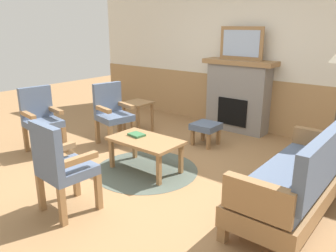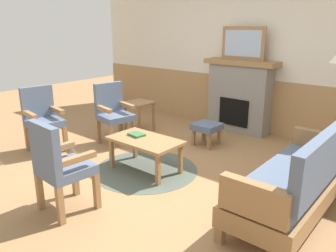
{
  "view_description": "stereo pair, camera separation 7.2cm",
  "coord_description": "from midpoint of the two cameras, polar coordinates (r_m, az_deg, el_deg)",
  "views": [
    {
      "loc": [
        2.73,
        -3.02,
        1.88
      ],
      "look_at": [
        0.0,
        0.35,
        0.55
      ],
      "focal_mm": 35.67,
      "sensor_mm": 36.0,
      "label": 1
    },
    {
      "loc": [
        2.78,
        -2.97,
        1.88
      ],
      "look_at": [
        0.0,
        0.35,
        0.55
      ],
      "focal_mm": 35.67,
      "sensor_mm": 36.0,
      "label": 2
    }
  ],
  "objects": [
    {
      "name": "armchair_by_window_left",
      "position": [
        5.43,
        -9.91,
        2.52
      ],
      "size": [
        0.57,
        0.57,
        0.98
      ],
      "color": "olive",
      "rests_on": "ground_plane"
    },
    {
      "name": "footstool",
      "position": [
        5.37,
        6.11,
        -0.31
      ],
      "size": [
        0.4,
        0.4,
        0.36
      ],
      "color": "olive",
      "rests_on": "ground_plane"
    },
    {
      "name": "armchair_near_fireplace",
      "position": [
        5.39,
        -21.29,
        1.48
      ],
      "size": [
        0.55,
        0.55,
        0.98
      ],
      "color": "olive",
      "rests_on": "ground_plane"
    },
    {
      "name": "side_table",
      "position": [
        5.99,
        -5.53,
        3.04
      ],
      "size": [
        0.44,
        0.44,
        0.55
      ],
      "color": "olive",
      "rests_on": "ground_plane"
    },
    {
      "name": "book_on_table",
      "position": [
        4.5,
        -5.85,
        -1.49
      ],
      "size": [
        0.23,
        0.18,
        0.03
      ],
      "primitive_type": "cube",
      "rotation": [
        0.0,
        0.0,
        -0.12
      ],
      "color": "#33663D",
      "rests_on": "coffee_table"
    },
    {
      "name": "fireplace",
      "position": [
        6.13,
        11.54,
        5.18
      ],
      "size": [
        1.3,
        0.44,
        1.28
      ],
      "color": "gray",
      "rests_on": "ground_plane"
    },
    {
      "name": "round_rug",
      "position": [
        4.53,
        -4.25,
        -7.47
      ],
      "size": [
        1.39,
        1.39,
        0.01
      ],
      "primitive_type": "cylinder",
      "color": "#4C564C",
      "rests_on": "ground_plane"
    },
    {
      "name": "wall_back",
      "position": [
        6.26,
        12.99,
        11.43
      ],
      "size": [
        7.2,
        0.14,
        2.7
      ],
      "color": "silver",
      "rests_on": "ground_plane"
    },
    {
      "name": "coffee_table",
      "position": [
        4.38,
        -4.36,
        -2.92
      ],
      "size": [
        0.96,
        0.56,
        0.44
      ],
      "color": "olive",
      "rests_on": "ground_plane"
    },
    {
      "name": "couch",
      "position": [
        3.59,
        20.8,
        -8.53
      ],
      "size": [
        0.7,
        1.8,
        0.98
      ],
      "color": "olive",
      "rests_on": "ground_plane"
    },
    {
      "name": "framed_picture",
      "position": [
        6.02,
        12.06,
        13.66
      ],
      "size": [
        0.8,
        0.04,
        0.56
      ],
      "color": "olive",
      "rests_on": "fireplace"
    },
    {
      "name": "armchair_front_left",
      "position": [
        3.53,
        -18.46,
        -6.18
      ],
      "size": [
        0.51,
        0.51,
        0.98
      ],
      "color": "olive",
      "rests_on": "ground_plane"
    },
    {
      "name": "ground_plane",
      "position": [
        4.48,
        -3.31,
        -7.77
      ],
      "size": [
        14.0,
        14.0,
        0.0
      ],
      "primitive_type": "plane",
      "color": "#997047"
    }
  ]
}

